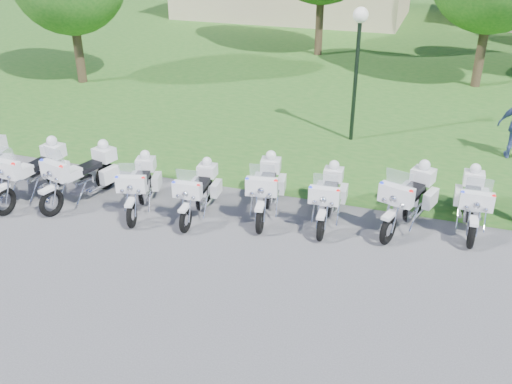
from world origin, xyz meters
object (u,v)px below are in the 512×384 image
(motorcycle_1, at_px, (33,171))
(motorcycle_3, at_px, (140,185))
(motorcycle_5, at_px, (266,187))
(motorcycle_7, at_px, (409,198))
(motorcycle_8, at_px, (473,201))
(motorcycle_4, at_px, (198,191))
(lamp_post, at_px, (359,41))
(motorcycle_6, at_px, (328,196))
(motorcycle_2, at_px, (83,174))

(motorcycle_1, relative_size, motorcycle_3, 1.14)
(motorcycle_3, xyz_separation_m, motorcycle_5, (2.86, 0.75, 0.03))
(motorcycle_7, xyz_separation_m, motorcycle_8, (1.35, 0.38, -0.05))
(motorcycle_5, height_order, motorcycle_8, motorcycle_5)
(motorcycle_4, bearing_deg, lamp_post, -117.49)
(motorcycle_6, relative_size, motorcycle_7, 0.93)
(motorcycle_6, xyz_separation_m, motorcycle_8, (3.07, 0.74, 0.02))
(motorcycle_1, distance_m, lamp_post, 9.44)
(motorcycle_3, bearing_deg, motorcycle_5, 179.04)
(motorcycle_1, distance_m, motorcycle_2, 1.24)
(motorcycle_2, relative_size, motorcycle_4, 1.12)
(motorcycle_7, bearing_deg, lamp_post, -48.75)
(motorcycle_4, distance_m, motorcycle_8, 6.13)
(motorcycle_4, bearing_deg, motorcycle_2, 0.35)
(motorcycle_1, height_order, motorcycle_2, motorcycle_1)
(motorcycle_3, bearing_deg, motorcycle_2, -13.98)
(motorcycle_6, relative_size, motorcycle_8, 0.97)
(motorcycle_1, bearing_deg, motorcycle_7, -164.87)
(motorcycle_4, distance_m, lamp_post, 6.76)
(motorcycle_1, xyz_separation_m, motorcycle_2, (1.21, 0.27, -0.01))
(motorcycle_6, distance_m, motorcycle_8, 3.16)
(motorcycle_2, bearing_deg, motorcycle_7, -156.81)
(motorcycle_5, height_order, lamp_post, lamp_post)
(lamp_post, bearing_deg, motorcycle_3, -123.08)
(motorcycle_2, bearing_deg, motorcycle_1, 26.37)
(motorcycle_7, bearing_deg, motorcycle_2, 26.83)
(motorcycle_8, bearing_deg, motorcycle_4, 11.86)
(motorcycle_5, distance_m, motorcycle_8, 4.58)
(motorcycle_4, xyz_separation_m, motorcycle_7, (4.62, 1.02, 0.09))
(motorcycle_8, bearing_deg, lamp_post, -53.20)
(motorcycle_8, xyz_separation_m, lamp_post, (-3.46, 4.40, 2.36))
(motorcycle_5, bearing_deg, motorcycle_7, 178.72)
(motorcycle_2, xyz_separation_m, motorcycle_7, (7.54, 1.25, 0.00))
(motorcycle_3, distance_m, lamp_post, 7.54)
(motorcycle_1, distance_m, motorcycle_5, 5.70)
(motorcycle_3, distance_m, motorcycle_5, 2.96)
(motorcycle_2, relative_size, motorcycle_6, 1.08)
(motorcycle_8, distance_m, lamp_post, 6.08)
(motorcycle_3, relative_size, motorcycle_4, 1.01)
(motorcycle_7, bearing_deg, motorcycle_8, -146.86)
(motorcycle_2, distance_m, motorcycle_8, 9.04)
(motorcycle_7, xyz_separation_m, lamp_post, (-2.12, 4.78, 2.31))
(motorcycle_3, bearing_deg, motorcycle_1, -9.07)
(motorcycle_3, bearing_deg, motorcycle_7, 175.73)
(motorcycle_3, height_order, motorcycle_8, motorcycle_8)
(motorcycle_4, relative_size, motorcycle_6, 0.97)
(motorcycle_1, xyz_separation_m, motorcycle_7, (8.75, 1.52, -0.01))
(motorcycle_2, distance_m, lamp_post, 8.44)
(motorcycle_1, bearing_deg, motorcycle_2, -162.12)
(motorcycle_1, distance_m, motorcycle_7, 8.88)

